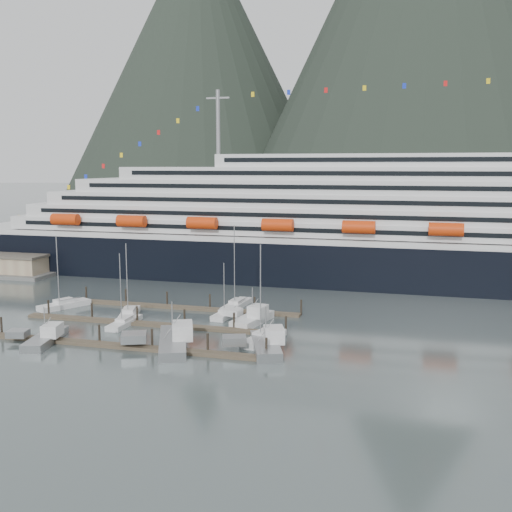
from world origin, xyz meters
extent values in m
plane|color=#495556|center=(0.00, 0.00, 0.00)|extent=(1600.00, 1600.00, 0.00)
cone|color=black|center=(40.00, 560.00, 180.00)|extent=(400.00, 400.00, 420.00)
cone|color=black|center=(-220.00, 600.00, 145.00)|extent=(340.00, 340.00, 340.00)
cube|color=black|center=(25.00, 55.00, 4.00)|extent=(210.00, 28.00, 12.00)
cube|color=silver|center=(25.00, 55.00, 10.50)|extent=(205.80, 27.44, 1.50)
cube|color=silver|center=(30.00, 55.00, 13.10)|extent=(185.00, 26.00, 3.20)
cube|color=black|center=(30.00, 41.95, 13.26)|extent=(175.75, 0.20, 1.00)
cube|color=silver|center=(32.00, 55.00, 16.30)|extent=(180.00, 25.00, 3.20)
cube|color=black|center=(32.00, 42.45, 16.46)|extent=(171.00, 0.20, 1.00)
cube|color=silver|center=(34.00, 55.00, 19.50)|extent=(172.00, 24.00, 3.20)
cube|color=black|center=(34.00, 42.95, 19.66)|extent=(163.40, 0.20, 1.00)
cube|color=silver|center=(36.00, 55.00, 22.70)|extent=(160.00, 23.00, 3.20)
cube|color=black|center=(36.00, 43.45, 22.86)|extent=(152.00, 0.20, 1.00)
cube|color=silver|center=(38.00, 55.00, 25.80)|extent=(140.00, 22.00, 3.00)
cube|color=black|center=(38.00, 43.95, 25.95)|extent=(133.00, 0.20, 1.00)
cube|color=silver|center=(40.00, 55.00, 28.80)|extent=(95.00, 20.00, 3.00)
cube|color=black|center=(40.00, 44.95, 28.95)|extent=(90.25, 0.20, 1.00)
cylinder|color=gray|center=(-10.00, 55.00, 38.30)|extent=(1.00, 1.00, 16.00)
cylinder|color=red|center=(-45.00, 40.00, 14.50)|extent=(7.00, 2.80, 2.80)
cylinder|color=red|center=(-27.00, 40.00, 14.50)|extent=(7.00, 2.80, 2.80)
cylinder|color=red|center=(-9.00, 40.00, 14.50)|extent=(7.00, 2.80, 2.80)
cylinder|color=red|center=(9.00, 40.00, 14.50)|extent=(7.00, 2.80, 2.80)
cylinder|color=red|center=(27.00, 40.00, 14.50)|extent=(7.00, 2.80, 2.80)
cylinder|color=red|center=(45.00, 40.00, 14.50)|extent=(7.00, 2.80, 2.80)
cube|color=#453B2C|center=(-5.00, -10.00, 0.25)|extent=(48.00, 2.00, 0.50)
cylinder|color=black|center=(-26.00, -8.90, 1.40)|extent=(0.36, 0.36, 3.20)
cylinder|color=black|center=(-17.00, -8.90, 1.40)|extent=(0.36, 0.36, 3.20)
cylinder|color=black|center=(-8.00, -8.90, 1.40)|extent=(0.36, 0.36, 3.20)
cylinder|color=black|center=(1.00, -8.90, 1.40)|extent=(0.36, 0.36, 3.20)
cylinder|color=black|center=(10.00, -8.90, 1.40)|extent=(0.36, 0.36, 3.20)
cylinder|color=black|center=(19.00, -8.90, 1.40)|extent=(0.36, 0.36, 3.20)
cube|color=#453B2C|center=(-5.00, 3.00, 0.25)|extent=(48.00, 2.00, 0.50)
cylinder|color=black|center=(-26.00, 4.10, 1.40)|extent=(0.36, 0.36, 3.20)
cylinder|color=black|center=(-17.00, 4.10, 1.40)|extent=(0.36, 0.36, 3.20)
cylinder|color=black|center=(-8.00, 4.10, 1.40)|extent=(0.36, 0.36, 3.20)
cylinder|color=black|center=(1.00, 4.10, 1.40)|extent=(0.36, 0.36, 3.20)
cylinder|color=black|center=(10.00, 4.10, 1.40)|extent=(0.36, 0.36, 3.20)
cylinder|color=black|center=(19.00, 4.10, 1.40)|extent=(0.36, 0.36, 3.20)
cube|color=#453B2C|center=(-5.00, 16.00, 0.25)|extent=(48.00, 2.00, 0.50)
cylinder|color=black|center=(-26.00, 17.10, 1.40)|extent=(0.36, 0.36, 3.20)
cylinder|color=black|center=(-17.00, 17.10, 1.40)|extent=(0.36, 0.36, 3.20)
cylinder|color=black|center=(-8.00, 17.10, 1.40)|extent=(0.36, 0.36, 3.20)
cylinder|color=black|center=(1.00, 17.10, 1.40)|extent=(0.36, 0.36, 3.20)
cylinder|color=black|center=(10.00, 17.10, 1.40)|extent=(0.36, 0.36, 3.20)
cylinder|color=black|center=(19.00, 17.10, 1.40)|extent=(0.36, 0.36, 3.20)
cube|color=silver|center=(-27.00, 10.63, 0.25)|extent=(7.29, 10.54, 1.60)
cube|color=silver|center=(-27.00, 10.63, 1.32)|extent=(3.66, 4.25, 0.92)
cylinder|color=gray|center=(-27.46, 9.71, 7.68)|extent=(0.18, 0.18, 13.30)
cube|color=silver|center=(-9.39, 1.91, 0.25)|extent=(2.54, 9.47, 1.32)
cube|color=silver|center=(-9.39, 1.91, 1.09)|extent=(1.92, 3.32, 0.76)
cylinder|color=gray|center=(-9.39, 0.97, 6.85)|extent=(0.15, 0.15, 11.99)
cube|color=silver|center=(-11.35, 7.43, 0.25)|extent=(5.88, 10.51, 1.50)
cube|color=silver|center=(-11.35, 7.43, 1.23)|extent=(3.16, 4.05, 0.85)
cylinder|color=gray|center=(-11.03, 6.47, 7.39)|extent=(0.17, 0.17, 12.85)
cube|color=silver|center=(5.83, 12.52, 0.25)|extent=(3.41, 8.94, 1.36)
cube|color=silver|center=(5.83, 12.52, 1.12)|extent=(2.25, 3.24, 0.78)
cylinder|color=gray|center=(5.74, 11.65, 5.51)|extent=(0.16, 0.16, 9.28)
cube|color=silver|center=(5.53, 20.00, 0.25)|extent=(3.44, 11.01, 1.45)
cube|color=silver|center=(5.53, 20.00, 1.19)|extent=(2.33, 3.93, 0.83)
cylinder|color=gray|center=(5.45, 18.92, 8.62)|extent=(0.17, 0.17, 15.38)
cube|color=silver|center=(16.55, -1.08, 0.25)|extent=(5.49, 10.50, 1.57)
cube|color=silver|center=(16.55, -1.08, 1.29)|extent=(3.10, 4.00, 0.90)
cylinder|color=gray|center=(16.28, -2.05, 8.31)|extent=(0.18, 0.18, 14.61)
cube|color=gray|center=(-16.42, -10.80, 0.35)|extent=(5.59, 11.99, 1.78)
cube|color=gray|center=(-20.71, -11.74, 1.42)|extent=(3.50, 3.13, 1.07)
cube|color=silver|center=(-15.29, -10.56, 2.05)|extent=(3.17, 3.92, 1.96)
cube|color=black|center=(-15.29, -10.56, 2.76)|extent=(2.95, 3.66, 0.45)
cylinder|color=gray|center=(-16.42, -10.80, 3.56)|extent=(0.14, 0.14, 4.45)
cube|color=gray|center=(3.79, -7.57, 0.35)|extent=(9.59, 15.63, 2.19)
cube|color=gray|center=(-1.57, -9.83, 1.75)|extent=(4.74, 4.55, 1.31)
cube|color=silver|center=(5.20, -6.97, 2.51)|extent=(4.61, 5.42, 2.41)
cube|color=black|center=(5.20, -6.97, 3.39)|extent=(4.29, 5.05, 0.55)
cylinder|color=gray|center=(3.79, -7.57, 4.37)|extent=(0.17, 0.17, 5.47)
cube|color=gray|center=(18.00, -5.38, 0.35)|extent=(7.79, 12.98, 2.08)
cube|color=gray|center=(13.56, -7.01, 1.66)|extent=(4.25, 3.78, 1.25)
cube|color=silver|center=(19.17, -4.95, 2.39)|extent=(4.01, 4.51, 2.28)
cube|color=black|center=(19.17, -4.95, 3.22)|extent=(3.73, 4.20, 0.52)
cylinder|color=gray|center=(18.00, -5.38, 4.15)|extent=(0.17, 0.17, 5.19)
cube|color=silver|center=(11.80, 9.20, 0.35)|extent=(5.57, 11.32, 1.97)
cube|color=silver|center=(7.76, 10.00, 1.58)|extent=(3.75, 2.99, 1.18)
cube|color=silver|center=(12.86, 8.99, 2.27)|extent=(3.33, 3.72, 2.17)
cube|color=black|center=(12.86, 8.99, 3.05)|extent=(3.10, 3.47, 0.49)
cylinder|color=gray|center=(11.80, 9.20, 3.94)|extent=(0.16, 0.16, 4.93)
camera|label=1|loc=(39.76, -89.82, 27.51)|focal=42.00mm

